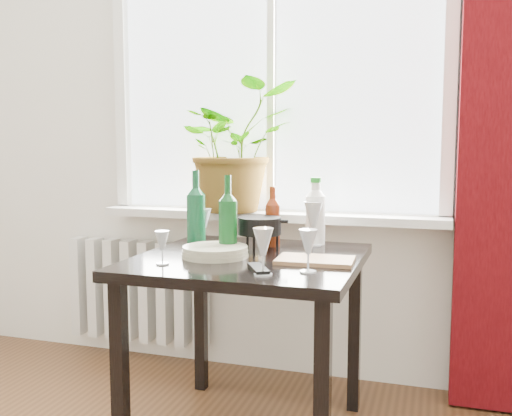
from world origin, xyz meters
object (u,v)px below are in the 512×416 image
(wine_bottle_left, at_px, (196,209))
(potted_plant, at_px, (235,147))
(wineglass_front_left, at_px, (162,247))
(cutting_board, at_px, (315,260))
(wineglass_back_left, at_px, (204,226))
(cleaning_bottle, at_px, (315,210))
(wineglass_back_center, at_px, (313,223))
(bottle_amber, at_px, (273,216))
(fondue_pot, at_px, (260,234))
(radiator, at_px, (138,291))
(wineglass_far_right, at_px, (308,250))
(plate_stack, at_px, (215,251))
(tv_remote, at_px, (258,269))
(wineglass_front_right, at_px, (263,251))
(table, at_px, (249,279))
(wine_bottle_right, at_px, (228,214))

(wine_bottle_left, bearing_deg, potted_plant, 89.60)
(wineglass_front_left, distance_m, cutting_board, 0.56)
(wineglass_back_left, bearing_deg, wineglass_front_left, -86.94)
(wine_bottle_left, xyz_separation_m, cleaning_bottle, (0.45, 0.25, -0.02))
(cutting_board, bearing_deg, wineglass_back_center, 103.37)
(potted_plant, xyz_separation_m, bottle_amber, (0.29, -0.32, -0.29))
(fondue_pot, bearing_deg, radiator, 168.59)
(wineglass_far_right, height_order, plate_stack, wineglass_far_right)
(wineglass_back_left, height_order, tv_remote, wineglass_back_left)
(radiator, bearing_deg, potted_plant, -6.78)
(potted_plant, xyz_separation_m, wineglass_front_right, (0.41, -0.87, -0.34))
(wineglass_back_left, bearing_deg, tv_remote, -48.87)
(cleaning_bottle, bearing_deg, wineglass_back_center, -91.30)
(potted_plant, relative_size, plate_stack, 2.45)
(plate_stack, bearing_deg, wine_bottle_left, 133.55)
(potted_plant, bearing_deg, wineglass_back_center, -29.95)
(wineglass_front_left, xyz_separation_m, fondue_pot, (0.25, 0.37, 0.01))
(bottle_amber, relative_size, wineglass_back_left, 1.63)
(table, distance_m, cleaning_bottle, 0.46)
(cleaning_bottle, distance_m, cutting_board, 0.42)
(radiator, xyz_separation_m, cleaning_bottle, (1.04, -0.29, 0.51))
(radiator, relative_size, wineglass_front_right, 4.93)
(potted_plant, distance_m, cutting_board, 0.90)
(wineglass_front_right, relative_size, wineglass_back_center, 0.83)
(wineglass_back_center, distance_m, cutting_board, 0.36)
(wine_bottle_left, xyz_separation_m, cutting_board, (0.53, -0.13, -0.16))
(wineglass_front_right, bearing_deg, wine_bottle_right, 126.79)
(table, xyz_separation_m, wineglass_front_right, (0.15, -0.31, 0.17))
(table, xyz_separation_m, wineglass_far_right, (0.28, -0.22, 0.17))
(potted_plant, distance_m, tv_remote, 0.99)
(wine_bottle_right, bearing_deg, potted_plant, 107.02)
(wineglass_front_right, distance_m, wineglass_back_left, 0.65)
(table, bearing_deg, cleaning_bottle, 60.96)
(wineglass_back_left, height_order, fondue_pot, wineglass_back_left)
(wine_bottle_left, bearing_deg, wineglass_far_right, -29.65)
(cleaning_bottle, bearing_deg, wineglass_far_right, -80.64)
(table, distance_m, wineglass_far_right, 0.39)
(cleaning_bottle, height_order, wineglass_far_right, cleaning_bottle)
(wine_bottle_right, distance_m, wineglass_front_right, 0.42)
(potted_plant, relative_size, bottle_amber, 2.44)
(cleaning_bottle, bearing_deg, bottle_amber, -147.28)
(bottle_amber, height_order, plate_stack, bottle_amber)
(radiator, height_order, wine_bottle_left, wine_bottle_left)
(wineglass_far_right, distance_m, plate_stack, 0.43)
(radiator, distance_m, cleaning_bottle, 1.19)
(table, relative_size, wine_bottle_left, 2.56)
(cleaning_bottle, distance_m, wineglass_front_right, 0.65)
(wine_bottle_right, height_order, wineglass_far_right, wine_bottle_right)
(wineglass_back_center, bearing_deg, cutting_board, -76.63)
(wineglass_back_left, distance_m, fondue_pot, 0.28)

